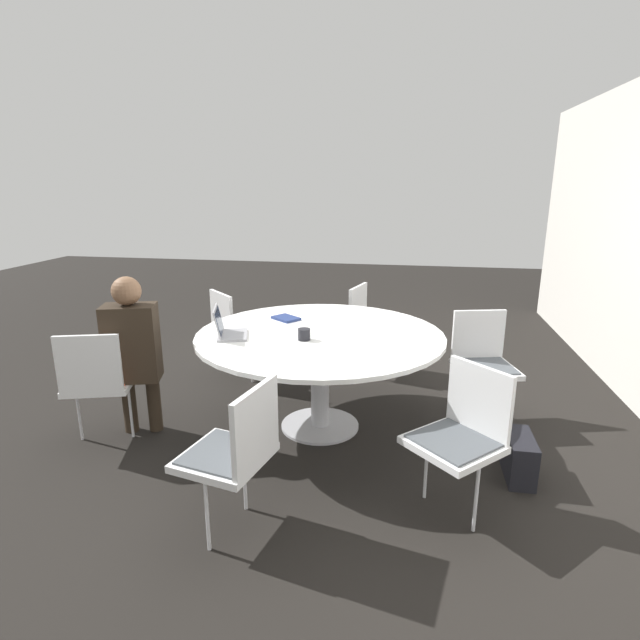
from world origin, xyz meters
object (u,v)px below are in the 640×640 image
(laptop, at_px, (227,329))
(handbag, at_px, (519,457))
(chair_4, at_px, (370,322))
(chair_2, at_px, (462,429))
(coffee_cup, at_px, (304,334))
(chair_0, at_px, (97,377))
(chair_5, at_px, (235,327))
(person_0, at_px, (133,346))
(chair_3, at_px, (483,357))
(spiral_notebook, at_px, (286,318))
(chair_1, at_px, (235,447))

(laptop, bearing_deg, handbag, -114.02)
(chair_4, bearing_deg, chair_2, 33.10)
(laptop, relative_size, handbag, 0.95)
(coffee_cup, bearing_deg, chair_0, -76.60)
(chair_4, height_order, chair_5, same)
(chair_2, bearing_deg, person_0, 32.86)
(chair_3, relative_size, laptop, 2.50)
(chair_3, height_order, person_0, person_0)
(chair_4, bearing_deg, coffee_cup, 1.45)
(chair_5, bearing_deg, chair_2, 2.52)
(chair_0, relative_size, chair_5, 1.00)
(spiral_notebook, bearing_deg, coffee_cup, 26.79)
(spiral_notebook, bearing_deg, chair_3, 91.97)
(chair_2, bearing_deg, chair_5, 3.53)
(chair_0, xyz_separation_m, chair_3, (-0.90, 2.72, 0.00))
(spiral_notebook, bearing_deg, laptop, -30.83)
(chair_1, bearing_deg, chair_3, -28.38)
(person_0, bearing_deg, handbag, -18.47)
(chair_2, height_order, chair_4, same)
(chair_2, height_order, chair_5, same)
(chair_2, bearing_deg, spiral_notebook, 2.56)
(chair_2, relative_size, handbag, 2.38)
(chair_4, bearing_deg, chair_5, -56.40)
(chair_0, bearing_deg, chair_5, 52.08)
(chair_4, distance_m, chair_5, 1.30)
(chair_3, height_order, laptop, laptop)
(chair_0, height_order, coffee_cup, chair_0)
(chair_1, bearing_deg, chair_0, 72.65)
(chair_5, relative_size, laptop, 2.50)
(chair_0, xyz_separation_m, chair_1, (0.74, 1.27, 0.00))
(coffee_cup, bearing_deg, chair_4, 166.04)
(chair_3, xyz_separation_m, chair_5, (-0.47, -2.19, 0.00))
(chair_2, distance_m, coffee_cup, 1.27)
(chair_3, xyz_separation_m, coffee_cup, (0.56, -1.31, 0.29))
(laptop, distance_m, handbag, 2.14)
(chair_5, height_order, coffee_cup, chair_5)
(chair_2, relative_size, chair_5, 1.00)
(person_0, relative_size, coffee_cup, 13.71)
(chair_4, distance_m, spiral_notebook, 1.14)
(chair_1, height_order, chair_3, same)
(coffee_cup, distance_m, handbag, 1.61)
(chair_2, bearing_deg, handbag, -90.36)
(chair_2, bearing_deg, chair_1, 64.17)
(chair_3, height_order, coffee_cup, chair_3)
(chair_2, relative_size, person_0, 0.71)
(chair_0, distance_m, spiral_notebook, 1.45)
(coffee_cup, bearing_deg, laptop, -88.73)
(chair_0, relative_size, chair_3, 1.00)
(chair_0, relative_size, chair_2, 1.00)
(chair_0, relative_size, chair_1, 1.00)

